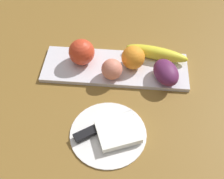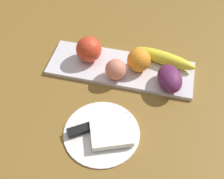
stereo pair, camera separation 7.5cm
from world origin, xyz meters
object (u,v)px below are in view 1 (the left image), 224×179
(banana, at_px, (156,53))
(orange_near_apple, at_px, (133,58))
(peach, at_px, (112,69))
(knife, at_px, (94,129))
(grape_bunch, at_px, (166,72))
(folded_napkin, at_px, (118,131))
(fruit_tray, at_px, (115,68))
(dinner_plate, at_px, (108,133))
(apple, at_px, (81,53))

(banana, relative_size, orange_near_apple, 2.76)
(peach, bearing_deg, knife, -99.06)
(grape_bunch, relative_size, knife, 0.61)
(folded_napkin, distance_m, knife, 0.06)
(peach, xyz_separation_m, folded_napkin, (0.03, -0.19, -0.03))
(folded_napkin, bearing_deg, fruit_tray, 96.11)
(fruit_tray, relative_size, folded_napkin, 4.26)
(peach, xyz_separation_m, dinner_plate, (0.01, -0.19, -0.04))
(fruit_tray, xyz_separation_m, dinner_plate, (0.00, -0.24, -0.00))
(grape_bunch, bearing_deg, apple, 169.54)
(peach, height_order, grape_bunch, peach)
(folded_napkin, bearing_deg, dinner_plate, 180.00)
(folded_napkin, bearing_deg, grape_bunch, 57.29)
(banana, height_order, folded_napkin, banana)
(orange_near_apple, relative_size, grape_bunch, 0.73)
(banana, distance_m, grape_bunch, 0.09)
(banana, bearing_deg, dinner_plate, -101.34)
(apple, relative_size, grape_bunch, 0.81)
(apple, bearing_deg, orange_near_apple, -0.64)
(orange_near_apple, bearing_deg, apple, 179.36)
(grape_bunch, bearing_deg, peach, -178.61)
(knife, bearing_deg, folded_napkin, -37.28)
(peach, bearing_deg, orange_near_apple, 39.40)
(fruit_tray, relative_size, knife, 2.80)
(banana, relative_size, knife, 1.23)
(folded_napkin, bearing_deg, peach, 99.39)
(apple, distance_m, orange_near_apple, 0.16)
(folded_napkin, bearing_deg, apple, 117.95)
(orange_near_apple, height_order, peach, orange_near_apple)
(grape_bunch, xyz_separation_m, knife, (-0.19, -0.19, -0.03))
(peach, bearing_deg, fruit_tray, 81.01)
(peach, bearing_deg, folded_napkin, -80.61)
(fruit_tray, distance_m, apple, 0.12)
(banana, height_order, peach, peach)
(orange_near_apple, relative_size, knife, 0.45)
(fruit_tray, bearing_deg, banana, 20.97)
(fruit_tray, xyz_separation_m, orange_near_apple, (0.05, 0.01, 0.04))
(orange_near_apple, bearing_deg, banana, 29.69)
(fruit_tray, xyz_separation_m, folded_napkin, (0.03, -0.24, 0.01))
(fruit_tray, relative_size, orange_near_apple, 6.27)
(fruit_tray, height_order, banana, banana)
(fruit_tray, bearing_deg, folded_napkin, -83.89)
(apple, bearing_deg, peach, -27.63)
(apple, xyz_separation_m, peach, (0.10, -0.05, -0.01))
(apple, xyz_separation_m, orange_near_apple, (0.16, -0.00, -0.00))
(knife, bearing_deg, orange_near_apple, 35.45)
(apple, height_order, banana, apple)
(banana, relative_size, peach, 3.16)
(knife, bearing_deg, peach, 47.10)
(banana, xyz_separation_m, folded_napkin, (-0.10, -0.29, -0.02))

